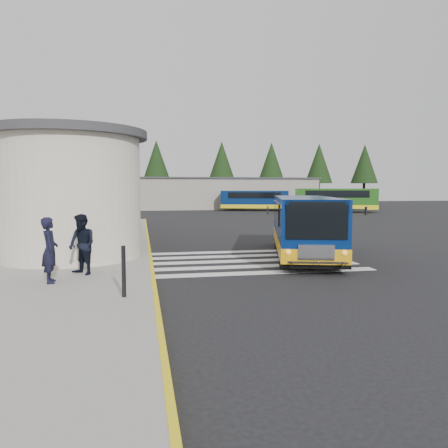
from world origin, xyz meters
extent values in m
plane|color=black|center=(0.00, 0.00, 0.00)|extent=(140.00, 140.00, 0.00)
cube|color=gray|center=(-9.00, 4.00, 0.07)|extent=(10.00, 34.00, 0.15)
cube|color=yellow|center=(-4.05, 4.00, 0.08)|extent=(0.12, 34.00, 0.16)
cube|color=beige|center=(-11.50, 8.00, 2.40)|extent=(10.00, 16.00, 4.50)
cylinder|color=beige|center=(-7.00, 0.50, 2.40)|extent=(5.20, 5.20, 4.50)
cube|color=#38383A|center=(-11.50, 8.00, 4.80)|extent=(10.60, 16.60, 0.30)
cylinder|color=#38383A|center=(-7.00, 0.50, 4.80)|extent=(5.80, 5.80, 0.30)
cube|color=black|center=(-6.48, 5.00, 1.25)|extent=(0.08, 1.20, 2.20)
cube|color=#38383A|center=(-6.00, 5.00, 2.55)|extent=(1.20, 1.80, 0.12)
cube|color=silver|center=(-0.50, -3.20, 0.01)|extent=(8.00, 0.55, 0.01)
cube|color=silver|center=(-0.50, -2.00, 0.01)|extent=(8.00, 0.55, 0.01)
cube|color=silver|center=(-0.50, -0.80, 0.01)|extent=(8.00, 0.55, 0.01)
cube|color=silver|center=(-0.50, 0.40, 0.01)|extent=(8.00, 0.55, 0.01)
cube|color=silver|center=(-0.50, 1.60, 0.01)|extent=(8.00, 0.55, 0.01)
cube|color=gray|center=(6.00, 42.00, 2.00)|extent=(26.00, 8.00, 4.00)
cube|color=#38383A|center=(6.00, 42.00, 4.10)|extent=(26.40, 8.40, 0.20)
cylinder|color=black|center=(-22.00, 50.00, 1.80)|extent=(0.44, 0.44, 3.60)
cone|color=black|center=(-22.00, 50.00, 6.80)|extent=(4.40, 4.40, 6.40)
cylinder|color=black|center=(-12.00, 50.00, 1.80)|extent=(0.44, 0.44, 3.60)
cone|color=black|center=(-12.00, 50.00, 6.80)|extent=(4.40, 4.40, 6.40)
cylinder|color=black|center=(-2.00, 50.00, 1.80)|extent=(0.44, 0.44, 3.60)
cone|color=black|center=(-2.00, 50.00, 6.80)|extent=(4.40, 4.40, 6.40)
cylinder|color=black|center=(8.00, 50.00, 1.80)|extent=(0.44, 0.44, 3.60)
cone|color=black|center=(8.00, 50.00, 6.80)|extent=(4.40, 4.40, 6.40)
cylinder|color=black|center=(16.00, 50.00, 1.80)|extent=(0.44, 0.44, 3.60)
cone|color=black|center=(16.00, 50.00, 6.80)|extent=(4.40, 4.40, 6.40)
cylinder|color=black|center=(24.00, 50.00, 1.80)|extent=(0.44, 0.44, 3.60)
cone|color=black|center=(24.00, 50.00, 6.80)|extent=(4.40, 4.40, 6.40)
cylinder|color=black|center=(32.00, 50.00, 1.80)|extent=(0.44, 0.44, 3.60)
cone|color=black|center=(32.00, 50.00, 6.80)|extent=(4.40, 4.40, 6.40)
cube|color=navy|center=(2.16, -0.14, 1.39)|extent=(4.26, 8.24, 2.07)
cube|color=#DF9F0E|center=(2.16, -0.14, 0.60)|extent=(4.30, 8.28, 0.49)
cube|color=black|center=(2.16, -0.14, 0.31)|extent=(4.29, 8.27, 0.19)
cube|color=black|center=(1.08, -3.98, 1.72)|extent=(1.88, 0.57, 1.10)
cube|color=silver|center=(1.08, -3.99, 0.75)|extent=(1.12, 0.36, 0.49)
cube|color=black|center=(1.27, 0.85, 1.81)|extent=(1.61, 5.62, 0.79)
cube|color=black|center=(3.43, 0.24, 1.81)|extent=(1.61, 5.62, 0.79)
cylinder|color=black|center=(0.51, -2.42, 0.42)|extent=(0.48, 0.89, 0.85)
cylinder|color=black|center=(2.38, -2.95, 0.42)|extent=(0.48, 0.89, 0.85)
cylinder|color=black|center=(1.84, 2.34, 0.42)|extent=(0.48, 0.89, 0.85)
cylinder|color=black|center=(3.71, 1.81, 0.42)|extent=(0.48, 0.89, 0.85)
cube|color=black|center=(-0.36, -3.42, 2.07)|extent=(0.09, 0.16, 0.26)
cube|color=black|center=(2.61, -4.25, 2.07)|extent=(0.09, 0.16, 0.26)
imported|color=black|center=(-6.89, -4.20, 1.07)|extent=(0.55, 0.74, 1.84)
imported|color=black|center=(-6.16, -3.17, 1.08)|extent=(1.13, 1.14, 1.86)
cylinder|color=black|center=(-4.81, -6.23, 0.78)|extent=(0.10, 0.10, 1.26)
cube|color=#061D4D|center=(9.44, 35.46, 1.42)|extent=(8.54, 4.36, 2.10)
cube|color=yellow|center=(9.44, 35.46, 0.57)|extent=(8.57, 4.39, 0.46)
cube|color=black|center=(9.44, 35.46, 1.92)|extent=(6.79, 3.92, 0.73)
cube|color=#1F5617|center=(17.78, 30.32, 1.57)|extent=(9.47, 5.12, 2.33)
cube|color=yellow|center=(17.78, 30.32, 0.63)|extent=(9.51, 5.15, 0.51)
cube|color=black|center=(17.78, 30.32, 2.13)|extent=(7.55, 4.57, 0.81)
camera|label=1|loc=(-4.37, -16.93, 2.79)|focal=35.00mm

